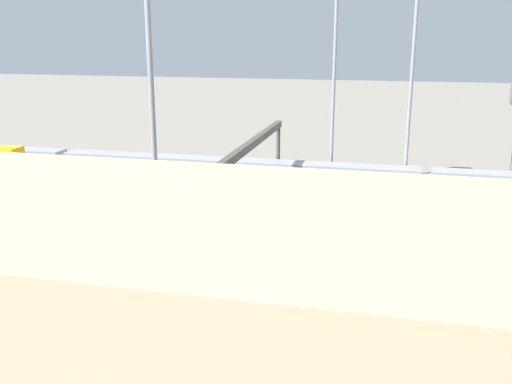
{
  "coord_description": "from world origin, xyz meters",
  "views": [
    {
      "loc": [
        -13.67,
        57.67,
        19.61
      ],
      "look_at": [
        0.9,
        -2.69,
        2.5
      ],
      "focal_mm": 40.39,
      "sensor_mm": 36.0,
      "label": 1
    }
  ],
  "objects_px": {
    "light_mast_0": "(415,35)",
    "light_mast_2": "(335,55)",
    "train_on_track_1": "(28,170)",
    "signal_gantry": "(251,152)",
    "train_on_track_0": "(314,178)",
    "train_on_track_2": "(346,203)",
    "light_mast_1": "(149,43)",
    "maintenance_shed": "(142,352)"
  },
  "relations": [
    {
      "from": "light_mast_0",
      "to": "train_on_track_2",
      "type": "bearing_deg",
      "value": 63.03
    },
    {
      "from": "train_on_track_0",
      "to": "light_mast_0",
      "type": "bearing_deg",
      "value": -168.42
    },
    {
      "from": "train_on_track_2",
      "to": "light_mast_0",
      "type": "height_order",
      "value": "light_mast_0"
    },
    {
      "from": "train_on_track_2",
      "to": "light_mast_2",
      "type": "distance_m",
      "value": 20.32
    },
    {
      "from": "train_on_track_1",
      "to": "light_mast_0",
      "type": "relative_size",
      "value": 0.32
    },
    {
      "from": "train_on_track_2",
      "to": "signal_gantry",
      "type": "bearing_deg",
      "value": 14.13
    },
    {
      "from": "light_mast_2",
      "to": "maintenance_shed",
      "type": "bearing_deg",
      "value": 87.76
    },
    {
      "from": "light_mast_0",
      "to": "maintenance_shed",
      "type": "height_order",
      "value": "light_mast_0"
    },
    {
      "from": "light_mast_1",
      "to": "signal_gantry",
      "type": "relative_size",
      "value": 1.0
    },
    {
      "from": "signal_gantry",
      "to": "train_on_track_0",
      "type": "bearing_deg",
      "value": -112.2
    },
    {
      "from": "train_on_track_1",
      "to": "light_mast_0",
      "type": "bearing_deg",
      "value": -171.48
    },
    {
      "from": "train_on_track_2",
      "to": "light_mast_1",
      "type": "relative_size",
      "value": 3.18
    },
    {
      "from": "train_on_track_2",
      "to": "light_mast_2",
      "type": "bearing_deg",
      "value": -76.74
    },
    {
      "from": "train_on_track_0",
      "to": "light_mast_1",
      "type": "bearing_deg",
      "value": 72.69
    },
    {
      "from": "light_mast_1",
      "to": "signal_gantry",
      "type": "bearing_deg",
      "value": -103.33
    },
    {
      "from": "signal_gantry",
      "to": "light_mast_2",
      "type": "bearing_deg",
      "value": -113.21
    },
    {
      "from": "train_on_track_0",
      "to": "light_mast_0",
      "type": "xyz_separation_m",
      "value": [
        -11.08,
        -2.27,
        17.39
      ]
    },
    {
      "from": "train_on_track_1",
      "to": "train_on_track_2",
      "type": "height_order",
      "value": "train_on_track_1"
    },
    {
      "from": "light_mast_1",
      "to": "maintenance_shed",
      "type": "xyz_separation_m",
      "value": [
        -8.52,
        21.64,
        -12.27
      ]
    },
    {
      "from": "train_on_track_1",
      "to": "signal_gantry",
      "type": "distance_m",
      "value": 33.65
    },
    {
      "from": "maintenance_shed",
      "to": "train_on_track_0",
      "type": "bearing_deg",
      "value": -90.47
    },
    {
      "from": "signal_gantry",
      "to": "light_mast_1",
      "type": "bearing_deg",
      "value": 76.67
    },
    {
      "from": "train_on_track_0",
      "to": "light_mast_0",
      "type": "height_order",
      "value": "light_mast_0"
    },
    {
      "from": "light_mast_0",
      "to": "train_on_track_1",
      "type": "bearing_deg",
      "value": 8.52
    },
    {
      "from": "train_on_track_0",
      "to": "light_mast_2",
      "type": "height_order",
      "value": "light_mast_2"
    },
    {
      "from": "signal_gantry",
      "to": "train_on_track_2",
      "type": "bearing_deg",
      "value": -165.87
    },
    {
      "from": "train_on_track_1",
      "to": "light_mast_2",
      "type": "xyz_separation_m",
      "value": [
        -39.14,
        -8.33,
        14.86
      ]
    },
    {
      "from": "train_on_track_1",
      "to": "train_on_track_0",
      "type": "relative_size",
      "value": 0.09
    },
    {
      "from": "light_mast_1",
      "to": "light_mast_2",
      "type": "height_order",
      "value": "light_mast_1"
    },
    {
      "from": "train_on_track_2",
      "to": "light_mast_2",
      "type": "relative_size",
      "value": 3.59
    },
    {
      "from": "light_mast_0",
      "to": "light_mast_2",
      "type": "xyz_separation_m",
      "value": [
        9.39,
        -1.06,
        -2.45
      ]
    },
    {
      "from": "light_mast_1",
      "to": "train_on_track_2",
      "type": "bearing_deg",
      "value": -126.42
    },
    {
      "from": "light_mast_0",
      "to": "signal_gantry",
      "type": "xyz_separation_m",
      "value": [
        16.18,
        14.77,
        -11.91
      ]
    },
    {
      "from": "train_on_track_1",
      "to": "light_mast_1",
      "type": "relative_size",
      "value": 0.33
    },
    {
      "from": "train_on_track_0",
      "to": "train_on_track_2",
      "type": "distance_m",
      "value": 11.11
    },
    {
      "from": "light_mast_2",
      "to": "signal_gantry",
      "type": "distance_m",
      "value": 19.66
    },
    {
      "from": "maintenance_shed",
      "to": "train_on_track_1",
      "type": "bearing_deg",
      "value": -50.71
    },
    {
      "from": "train_on_track_1",
      "to": "signal_gantry",
      "type": "height_order",
      "value": "signal_gantry"
    },
    {
      "from": "light_mast_1",
      "to": "light_mast_2",
      "type": "distance_m",
      "value": 33.75
    },
    {
      "from": "train_on_track_2",
      "to": "light_mast_1",
      "type": "height_order",
      "value": "light_mast_1"
    },
    {
      "from": "light_mast_0",
      "to": "light_mast_1",
      "type": "bearing_deg",
      "value": 57.1
    },
    {
      "from": "signal_gantry",
      "to": "maintenance_shed",
      "type": "relative_size",
      "value": 0.51
    }
  ]
}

